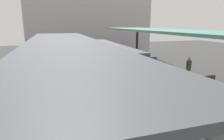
# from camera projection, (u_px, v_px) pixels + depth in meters

# --- Properties ---
(ground_plane) EXTENTS (80.00, 80.00, 0.00)m
(ground_plane) POSITION_uv_depth(u_px,v_px,m) (131.00, 105.00, 12.18)
(ground_plane) COLOR #383835
(platform_left) EXTENTS (4.40, 28.00, 1.00)m
(platform_left) POSITION_uv_depth(u_px,v_px,m) (69.00, 105.00, 10.98)
(platform_left) COLOR gray
(platform_left) RESTS_ON ground_plane
(platform_right) EXTENTS (4.40, 28.00, 1.00)m
(platform_right) POSITION_uv_depth(u_px,v_px,m) (183.00, 92.00, 13.15)
(platform_right) COLOR gray
(platform_right) RESTS_ON ground_plane
(track_ballast) EXTENTS (3.20, 28.00, 0.20)m
(track_ballast) POSITION_uv_depth(u_px,v_px,m) (131.00, 104.00, 12.16)
(track_ballast) COLOR #423F3D
(track_ballast) RESTS_ON ground_plane
(rail_near_side) EXTENTS (0.08, 28.00, 0.14)m
(rail_near_side) POSITION_uv_depth(u_px,v_px,m) (120.00, 102.00, 11.91)
(rail_near_side) COLOR slate
(rail_near_side) RESTS_ON track_ballast
(rail_far_side) EXTENTS (0.08, 28.00, 0.14)m
(rail_far_side) POSITION_uv_depth(u_px,v_px,m) (141.00, 100.00, 12.32)
(rail_far_side) COLOR slate
(rail_far_side) RESTS_ON track_ballast
(commuter_train) EXTENTS (2.78, 11.69, 3.10)m
(commuter_train) POSITION_uv_depth(u_px,v_px,m) (108.00, 63.00, 16.63)
(commuter_train) COLOR #38428C
(commuter_train) RESTS_ON track_ballast
(canopy_left) EXTENTS (4.18, 21.00, 3.00)m
(canopy_left) POSITION_uv_depth(u_px,v_px,m) (64.00, 43.00, 11.50)
(canopy_left) COLOR #333335
(canopy_left) RESTS_ON platform_left
(canopy_right) EXTENTS (4.18, 21.00, 3.55)m
(canopy_right) POSITION_uv_depth(u_px,v_px,m) (175.00, 32.00, 13.54)
(canopy_right) COLOR #333335
(canopy_right) RESTS_ON platform_right
(platform_bench) EXTENTS (1.40, 0.41, 0.86)m
(platform_bench) POSITION_uv_depth(u_px,v_px,m) (207.00, 82.00, 11.92)
(platform_bench) COLOR black
(platform_bench) RESTS_ON platform_right
(passenger_near_bench) EXTENTS (0.36, 0.36, 1.66)m
(passenger_near_bench) POSITION_uv_depth(u_px,v_px,m) (189.00, 69.00, 13.84)
(passenger_near_bench) COLOR #386B3D
(passenger_near_bench) RESTS_ON platform_right
(passenger_mid_platform) EXTENTS (0.36, 0.36, 1.66)m
(passenger_mid_platform) POSITION_uv_depth(u_px,v_px,m) (47.00, 66.00, 14.81)
(passenger_mid_platform) COLOR navy
(passenger_mid_platform) RESTS_ON platform_left
(station_building_backdrop) EXTENTS (18.00, 6.00, 11.00)m
(station_building_backdrop) POSITION_uv_depth(u_px,v_px,m) (89.00, 20.00, 29.83)
(station_building_backdrop) COLOR #B7B2B7
(station_building_backdrop) RESTS_ON ground_plane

